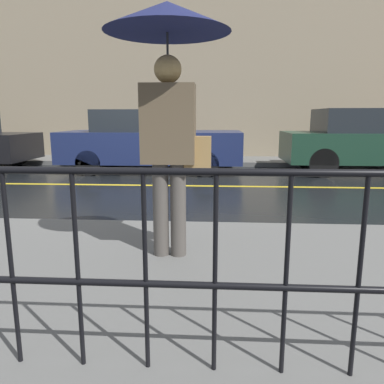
# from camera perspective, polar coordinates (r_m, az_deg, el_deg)

# --- Properties ---
(ground_plane) EXTENTS (80.00, 80.00, 0.00)m
(ground_plane) POSITION_cam_1_polar(r_m,az_deg,el_deg) (7.92, -8.84, 1.03)
(ground_plane) COLOR black
(sidewalk_near) EXTENTS (28.00, 3.01, 0.12)m
(sidewalk_near) POSITION_cam_1_polar(r_m,az_deg,el_deg) (3.68, -24.84, -11.06)
(sidewalk_near) COLOR #60605E
(sidewalk_near) RESTS_ON ground_plane
(sidewalk_far) EXTENTS (28.00, 1.78, 0.12)m
(sidewalk_far) POSITION_cam_1_polar(r_m,az_deg,el_deg) (11.83, -4.66, 4.81)
(sidewalk_far) COLOR #60605E
(sidewalk_far) RESTS_ON ground_plane
(lane_marking) EXTENTS (25.20, 0.12, 0.01)m
(lane_marking) POSITION_cam_1_polar(r_m,az_deg,el_deg) (7.92, -8.84, 1.06)
(lane_marking) COLOR gold
(lane_marking) RESTS_ON ground_plane
(building_storefront) EXTENTS (28.00, 0.30, 5.74)m
(building_storefront) POSITION_cam_1_polar(r_m,az_deg,el_deg) (12.87, -4.17, 17.88)
(building_storefront) COLOR gray
(building_storefront) RESTS_ON ground_plane
(pedestrian) EXTENTS (1.08, 1.08, 2.22)m
(pedestrian) POSITION_cam_1_polar(r_m,az_deg,el_deg) (3.39, -3.63, 19.20)
(pedestrian) COLOR #4C4742
(pedestrian) RESTS_ON sidewalk_near
(car_navy) EXTENTS (4.58, 1.95, 1.58)m
(car_navy) POSITION_cam_1_polar(r_m,az_deg,el_deg) (9.89, -6.30, 7.78)
(car_navy) COLOR #19234C
(car_navy) RESTS_ON ground_plane
(car_dark_green) EXTENTS (4.03, 1.81, 1.60)m
(car_dark_green) POSITION_cam_1_polar(r_m,az_deg,el_deg) (10.42, 24.80, 7.08)
(car_dark_green) COLOR #193828
(car_dark_green) RESTS_ON ground_plane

